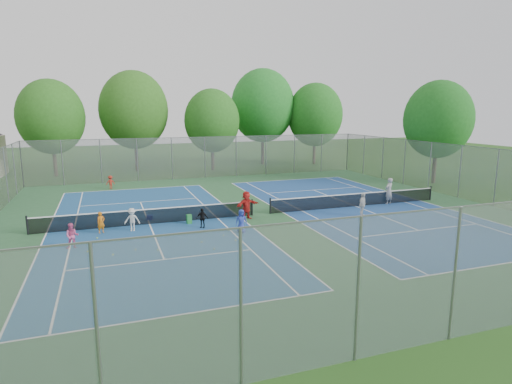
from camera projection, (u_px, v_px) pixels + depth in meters
ground at (261, 215)px, 27.39m from camera, size 120.00×120.00×0.00m
court_pad at (261, 215)px, 27.38m from camera, size 32.00×32.00×0.01m
court_left at (149, 224)px, 25.09m from camera, size 10.97×23.77×0.01m
court_right at (356, 206)px, 29.68m from camera, size 10.97×23.77×0.01m
net_left at (149, 217)px, 25.00m from camera, size 12.87×0.10×0.91m
net_right at (356, 200)px, 29.59m from camera, size 12.87×0.10×0.91m
fence_north at (205, 157)px, 41.81m from camera, size 32.00×0.10×4.00m
fence_south at (455, 275)px, 12.20m from camera, size 32.00×0.10×4.00m
fence_east at (460, 172)px, 32.25m from camera, size 0.10×32.00×4.00m
tree_nw at (51, 117)px, 42.03m from camera, size 6.40×6.40×9.58m
tree_nl at (134, 110)px, 45.45m from camera, size 7.20×7.20×10.69m
tree_nc at (212, 121)px, 46.44m from camera, size 6.00×6.00×8.85m
tree_nr at (263, 106)px, 51.20m from camera, size 7.60×7.60×11.42m
tree_ne at (315, 115)px, 51.52m from camera, size 6.60×6.60×9.77m
tree_side_e at (438, 119)px, 38.07m from camera, size 6.00×6.00×9.20m
ball_crate at (150, 218)px, 26.06m from camera, size 0.41×0.41×0.29m
ball_hopper at (189, 219)px, 25.19m from camera, size 0.30×0.30×0.55m
student_a at (101, 223)px, 23.19m from camera, size 0.52×0.46×1.20m
student_b at (72, 236)px, 20.61m from camera, size 0.66×0.53×1.27m
student_c at (132, 220)px, 23.58m from camera, size 0.94×0.68×1.30m
student_d at (202, 218)px, 24.25m from camera, size 0.72×0.55×1.14m
student_e at (241, 221)px, 23.26m from camera, size 0.71×0.53×1.31m
student_f at (247, 205)px, 26.13m from camera, size 1.70×1.02×1.75m
child_far_baseline at (110, 182)px, 36.11m from camera, size 0.79×0.52×1.14m
instructor at (389, 191)px, 30.26m from camera, size 0.80×0.65×1.89m
teen_court_b at (363, 205)px, 26.79m from camera, size 0.94×0.81×1.51m
tennis_ball_0 at (223, 236)px, 22.72m from camera, size 0.07×0.07×0.07m
tennis_ball_1 at (214, 249)px, 20.51m from camera, size 0.07×0.07×0.07m
tennis_ball_2 at (97, 238)px, 22.27m from camera, size 0.07×0.07×0.07m
tennis_ball_3 at (158, 250)px, 20.38m from camera, size 0.07×0.07×0.07m
tennis_ball_4 at (88, 252)px, 20.16m from camera, size 0.07×0.07×0.07m
tennis_ball_5 at (135, 250)px, 20.42m from camera, size 0.07×0.07×0.07m
tennis_ball_6 at (228, 230)px, 23.72m from camera, size 0.07×0.07×0.07m
tennis_ball_7 at (113, 255)px, 19.71m from camera, size 0.07×0.07×0.07m
tennis_ball_8 at (240, 252)px, 20.07m from camera, size 0.07×0.07×0.07m
tennis_ball_9 at (202, 242)px, 21.58m from camera, size 0.07×0.07×0.07m
tennis_ball_10 at (235, 241)px, 21.86m from camera, size 0.07×0.07×0.07m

